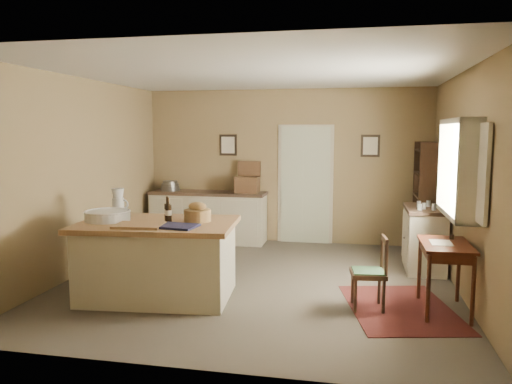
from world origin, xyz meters
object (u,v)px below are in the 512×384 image
desk_chair (368,274)px  shelving_unit (428,199)px  writing_desk (445,252)px  sideboard (209,215)px  right_cabinet (424,238)px  work_island (157,257)px

desk_chair → shelving_unit: 2.89m
writing_desk → shelving_unit: shelving_unit is taller
sideboard → right_cabinet: sideboard is taller
work_island → writing_desk: bearing=-2.4°
writing_desk → shelving_unit: (0.15, 2.61, 0.23)m
sideboard → shelving_unit: 3.72m
right_cabinet → shelving_unit: size_ratio=0.55×
desk_chair → right_cabinet: right_cabinet is taller
sideboard → right_cabinet: bearing=-18.1°
work_island → right_cabinet: size_ratio=1.94×
work_island → writing_desk: size_ratio=2.30×
writing_desk → right_cabinet: right_cabinet is taller
writing_desk → desk_chair: bearing=-174.6°
right_cabinet → sideboard: bearing=161.9°
writing_desk → shelving_unit: 2.62m
work_island → writing_desk: 3.27m
work_island → desk_chair: bearing=-3.2°
writing_desk → shelving_unit: bearing=86.8°
right_cabinet → shelving_unit: 1.01m
work_island → desk_chair: 2.45m
desk_chair → shelving_unit: shelving_unit is taller
work_island → sideboard: work_island is taller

